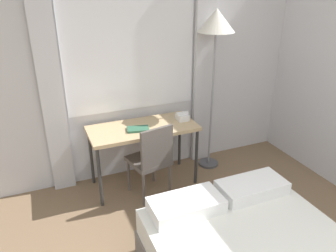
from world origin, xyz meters
TOP-DOWN VIEW (x-y plane):
  - wall_back_with_window at (-0.04, 2.94)m, footprint 4.63×0.13m
  - desk at (-0.28, 2.59)m, footprint 1.22×0.55m
  - desk_chair at (-0.28, 2.31)m, footprint 0.47×0.47m
  - standing_lamp at (0.65, 2.67)m, footprint 0.43×0.43m
  - telephone at (0.21, 2.60)m, footprint 0.14×0.14m
  - book at (-0.36, 2.53)m, footprint 0.27×0.20m

SIDE VIEW (x-z plane):
  - desk_chair at x=-0.28m, z-range 0.06..0.94m
  - desk at x=-0.28m, z-range 0.31..1.05m
  - book at x=-0.36m, z-range 0.75..0.77m
  - telephone at x=0.21m, z-range 0.74..0.83m
  - wall_back_with_window at x=-0.04m, z-range 0.00..2.70m
  - standing_lamp at x=0.65m, z-range 0.77..2.74m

